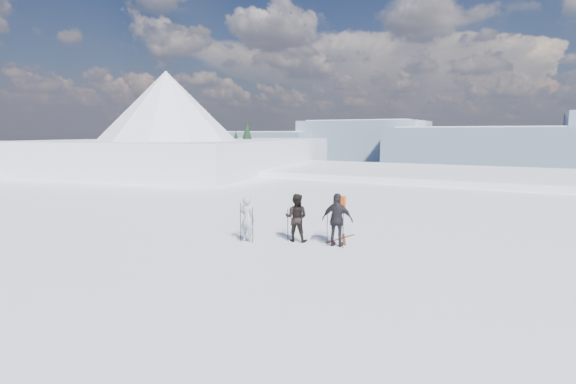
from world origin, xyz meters
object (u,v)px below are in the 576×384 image
at_px(skier_dark, 296,218).
at_px(skier_pack, 337,220).
at_px(skis_loose, 342,239).
at_px(skier_grey, 247,219).

distance_m(skier_dark, skier_pack, 1.53).
bearing_deg(skier_pack, skis_loose, -85.37).
xyz_separation_m(skier_grey, skier_pack, (2.98, 0.92, 0.09)).
bearing_deg(skier_grey, skis_loose, -142.68).
xyz_separation_m(skier_grey, skis_loose, (2.78, 1.90, -0.79)).
height_order(skier_grey, skier_pack, skier_pack).
relative_size(skier_grey, skier_pack, 0.90).
xyz_separation_m(skier_grey, skier_dark, (1.46, 0.88, 0.03)).
bearing_deg(skier_pack, skier_grey, 9.84).
distance_m(skier_grey, skis_loose, 3.46).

